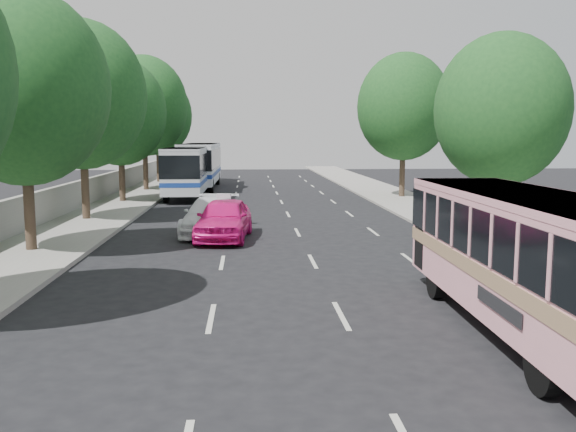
{
  "coord_description": "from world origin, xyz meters",
  "views": [
    {
      "loc": [
        -1.07,
        -15.13,
        3.98
      ],
      "look_at": [
        0.14,
        3.1,
        1.6
      ],
      "focal_mm": 38.0,
      "sensor_mm": 36.0,
      "label": 1
    }
  ],
  "objects": [
    {
      "name": "tree_right_far",
      "position": [
        9.08,
        23.94,
        6.12
      ],
      "size": [
        6.0,
        6.0,
        9.35
      ],
      "color": "#38281E",
      "rests_on": "ground"
    },
    {
      "name": "tree_left_e",
      "position": [
        -8.42,
        29.94,
        6.43
      ],
      "size": [
        6.3,
        6.3,
        9.82
      ],
      "color": "#38281E",
      "rests_on": "ground"
    },
    {
      "name": "pink_taxi",
      "position": [
        -2.0,
        8.51,
        0.8
      ],
      "size": [
        2.38,
        4.89,
        1.61
      ],
      "primitive_type": "imported",
      "rotation": [
        0.0,
        0.0,
        -0.1
      ],
      "color": "#ED1482",
      "rests_on": "ground"
    },
    {
      "name": "tree_left_c",
      "position": [
        -8.62,
        13.94,
        6.12
      ],
      "size": [
        6.0,
        6.0,
        9.35
      ],
      "color": "#38281E",
      "rests_on": "ground"
    },
    {
      "name": "pink_bus",
      "position": [
        4.5,
        -3.37,
        1.78
      ],
      "size": [
        2.45,
        9.02,
        2.86
      ],
      "rotation": [
        0.0,
        0.0,
        -0.02
      ],
      "color": "pink",
      "rests_on": "ground"
    },
    {
      "name": "tree_left_d",
      "position": [
        -8.52,
        21.94,
        5.63
      ],
      "size": [
        5.52,
        5.52,
        8.6
      ],
      "color": "#38281E",
      "rests_on": "ground"
    },
    {
      "name": "low_wall",
      "position": [
        -10.3,
        20.0,
        0.9
      ],
      "size": [
        0.3,
        90.0,
        1.5
      ],
      "primitive_type": "cube",
      "color": "#9E998E",
      "rests_on": "sidewalk_left"
    },
    {
      "name": "white_pickup",
      "position": [
        -2.56,
        9.92,
        0.74
      ],
      "size": [
        2.53,
        5.3,
        1.49
      ],
      "primitive_type": "imported",
      "rotation": [
        0.0,
        0.0,
        -0.09
      ],
      "color": "white",
      "rests_on": "ground"
    },
    {
      "name": "tree_right_near",
      "position": [
        8.78,
        7.94,
        5.2
      ],
      "size": [
        5.1,
        5.1,
        7.95
      ],
      "color": "#38281E",
      "rests_on": "ground"
    },
    {
      "name": "sidewalk_right",
      "position": [
        8.5,
        20.0,
        0.06
      ],
      "size": [
        4.0,
        90.0,
        0.12
      ],
      "primitive_type": "cube",
      "color": "#9E998E",
      "rests_on": "ground"
    },
    {
      "name": "tour_coach_rear",
      "position": [
        -4.69,
        32.42,
        2.08
      ],
      "size": [
        2.61,
        11.57,
        3.46
      ],
      "rotation": [
        0.0,
        0.0,
        -0.01
      ],
      "color": "white",
      "rests_on": "ground"
    },
    {
      "name": "tree_left_b",
      "position": [
        -8.42,
        5.94,
        5.82
      ],
      "size": [
        5.7,
        5.7,
        8.88
      ],
      "color": "#38281E",
      "rests_on": "ground"
    },
    {
      "name": "tree_left_f",
      "position": [
        -8.62,
        37.94,
        6.0
      ],
      "size": [
        5.88,
        5.88,
        9.16
      ],
      "color": "#38281E",
      "rests_on": "ground"
    },
    {
      "name": "ground",
      "position": [
        0.0,
        0.0,
        0.0
      ],
      "size": [
        120.0,
        120.0,
        0.0
      ],
      "primitive_type": "plane",
      "color": "black",
      "rests_on": "ground"
    },
    {
      "name": "taxi_roof_sign",
      "position": [
        -2.0,
        8.51,
        1.7
      ],
      "size": [
        0.57,
        0.24,
        0.18
      ],
      "primitive_type": "cube",
      "rotation": [
        0.0,
        0.0,
        -0.1
      ],
      "color": "silver",
      "rests_on": "pink_taxi"
    },
    {
      "name": "sidewalk_left",
      "position": [
        -8.5,
        20.0,
        0.07
      ],
      "size": [
        4.0,
        90.0,
        0.15
      ],
      "primitive_type": "cube",
      "color": "#9E998E",
      "rests_on": "ground"
    },
    {
      "name": "tour_coach_front",
      "position": [
        -4.99,
        25.88,
        1.97
      ],
      "size": [
        2.39,
        10.96,
        3.28
      ],
      "rotation": [
        0.0,
        0.0,
        -0.0
      ],
      "color": "silver",
      "rests_on": "ground"
    }
  ]
}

